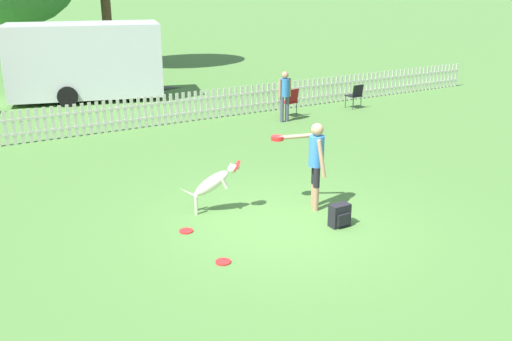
% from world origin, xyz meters
% --- Properties ---
extents(ground_plane, '(240.00, 240.00, 0.00)m').
position_xyz_m(ground_plane, '(0.00, 0.00, 0.00)').
color(ground_plane, '#4C7A38').
extents(handler_person, '(0.83, 0.95, 1.65)m').
position_xyz_m(handler_person, '(0.80, 0.29, 1.04)').
color(handler_person, tan).
rests_on(handler_person, ground_plane).
extents(leaping_dog, '(1.09, 0.61, 0.99)m').
position_xyz_m(leaping_dog, '(-0.88, 1.06, 0.58)').
color(leaping_dog, beige).
rests_on(leaping_dog, ground_plane).
extents(frisbee_near_handler, '(0.24, 0.24, 0.02)m').
position_xyz_m(frisbee_near_handler, '(-1.65, -0.79, 0.01)').
color(frisbee_near_handler, red).
rests_on(frisbee_near_handler, ground_plane).
extents(frisbee_near_dog, '(0.24, 0.24, 0.02)m').
position_xyz_m(frisbee_near_dog, '(-1.69, 0.52, 0.01)').
color(frisbee_near_dog, red).
rests_on(frisbee_near_dog, ground_plane).
extents(backpack_on_grass, '(0.36, 0.24, 0.41)m').
position_xyz_m(backpack_on_grass, '(0.74, -0.62, 0.20)').
color(backpack_on_grass, black).
rests_on(backpack_on_grass, ground_plane).
extents(picket_fence, '(26.33, 0.04, 0.91)m').
position_xyz_m(picket_fence, '(-0.00, 7.67, 0.46)').
color(picket_fence, beige).
rests_on(picket_fence, ground_plane).
extents(folding_chair_blue_left, '(0.50, 0.52, 0.89)m').
position_xyz_m(folding_chair_blue_left, '(4.52, 6.64, 0.54)').
color(folding_chair_blue_left, '#333338').
rests_on(folding_chair_blue_left, ground_plane).
extents(folding_chair_green_right, '(0.45, 0.47, 0.80)m').
position_xyz_m(folding_chair_green_right, '(7.03, 6.57, 0.48)').
color(folding_chair_green_right, '#333338').
rests_on(folding_chair_green_right, ground_plane).
extents(spectator_standing, '(0.42, 0.27, 1.51)m').
position_xyz_m(spectator_standing, '(4.03, 6.24, 0.90)').
color(spectator_standing, '#474C5B').
rests_on(spectator_standing, ground_plane).
extents(equipment_trailer, '(6.04, 3.52, 2.63)m').
position_xyz_m(equipment_trailer, '(-0.18, 12.56, 1.38)').
color(equipment_trailer, silver).
rests_on(equipment_trailer, ground_plane).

